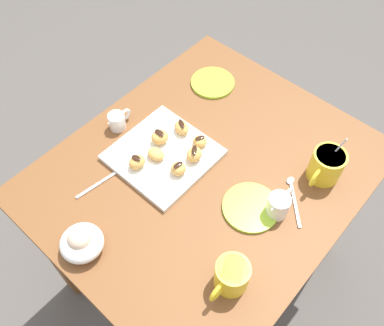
{
  "coord_description": "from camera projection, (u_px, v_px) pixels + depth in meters",
  "views": [
    {
      "loc": [
        0.54,
        0.42,
        1.76
      ],
      "look_at": [
        0.02,
        -0.04,
        0.78
      ],
      "focal_mm": 38.58,
      "sensor_mm": 36.0,
      "label": 1
    }
  ],
  "objects": [
    {
      "name": "saucer_lime_left",
      "position": [
        213.0,
        83.0,
        1.42
      ],
      "size": [
        0.15,
        0.15,
        0.01
      ],
      "primitive_type": "cylinder",
      "color": "#9EC633",
      "rests_on": "dining_table"
    },
    {
      "name": "coffee_mug_yellow_left",
      "position": [
        326.0,
        165.0,
        1.16
      ],
      "size": [
        0.13,
        0.09,
        0.15
      ],
      "color": "yellow",
      "rests_on": "dining_table"
    },
    {
      "name": "cream_pitcher_white",
      "position": [
        279.0,
        205.0,
        1.1
      ],
      "size": [
        0.1,
        0.06,
        0.07
      ],
      "color": "white",
      "rests_on": "dining_table"
    },
    {
      "name": "chocolate_drizzle_0",
      "position": [
        178.0,
        165.0,
        1.16
      ],
      "size": [
        0.03,
        0.02,
        0.0
      ],
      "primitive_type": "ellipsoid",
      "rotation": [
        0.0,
        0.0,
        3.03
      ],
      "color": "black",
      "rests_on": "beignet_0"
    },
    {
      "name": "chocolate_drizzle_4",
      "position": [
        159.0,
        133.0,
        1.22
      ],
      "size": [
        0.02,
        0.03,
        0.0
      ],
      "primitive_type": "ellipsoid",
      "rotation": [
        0.0,
        0.0,
        1.53
      ],
      "color": "black",
      "rests_on": "beignet_4"
    },
    {
      "name": "pastry_plate_square",
      "position": [
        163.0,
        155.0,
        1.24
      ],
      "size": [
        0.28,
        0.28,
        0.02
      ],
      "primitive_type": "cube",
      "color": "white",
      "rests_on": "dining_table"
    },
    {
      "name": "beignet_0",
      "position": [
        178.0,
        169.0,
        1.18
      ],
      "size": [
        0.05,
        0.04,
        0.04
      ],
      "primitive_type": "ellipsoid",
      "rotation": [
        0.0,
        0.0,
        3.11
      ],
      "color": "#DBA351",
      "rests_on": "pastry_plate_square"
    },
    {
      "name": "ice_cream_bowl",
      "position": [
        81.0,
        242.0,
        1.04
      ],
      "size": [
        0.11,
        0.11,
        0.08
      ],
      "color": "white",
      "rests_on": "dining_table"
    },
    {
      "name": "chocolate_sauce_pitcher",
      "position": [
        117.0,
        120.0,
        1.28
      ],
      "size": [
        0.09,
        0.05,
        0.06
      ],
      "color": "white",
      "rests_on": "dining_table"
    },
    {
      "name": "beignet_1",
      "position": [
        156.0,
        154.0,
        1.21
      ],
      "size": [
        0.05,
        0.06,
        0.03
      ],
      "primitive_type": "ellipsoid",
      "rotation": [
        0.0,
        0.0,
        4.83
      ],
      "color": "#DBA351",
      "rests_on": "pastry_plate_square"
    },
    {
      "name": "beignet_5",
      "position": [
        137.0,
        162.0,
        1.19
      ],
      "size": [
        0.05,
        0.04,
        0.04
      ],
      "primitive_type": "ellipsoid",
      "rotation": [
        0.0,
        0.0,
        4.66
      ],
      "color": "#DBA351",
      "rests_on": "pastry_plate_square"
    },
    {
      "name": "beignet_3",
      "position": [
        193.0,
        155.0,
        1.2
      ],
      "size": [
        0.06,
        0.06,
        0.04
      ],
      "primitive_type": "ellipsoid",
      "rotation": [
        0.0,
        0.0,
        3.42
      ],
      "color": "#DBA351",
      "rests_on": "pastry_plate_square"
    },
    {
      "name": "beignet_2",
      "position": [
        200.0,
        141.0,
        1.24
      ],
      "size": [
        0.06,
        0.06,
        0.03
      ],
      "primitive_type": "ellipsoid",
      "rotation": [
        0.0,
        0.0,
        2.63
      ],
      "color": "#DBA351",
      "rests_on": "pastry_plate_square"
    },
    {
      "name": "dining_table",
      "position": [
        205.0,
        195.0,
        1.33
      ],
      "size": [
        0.95,
        0.81,
        0.76
      ],
      "color": "brown",
      "rests_on": "ground_plane"
    },
    {
      "name": "loose_spoon_near_saucer",
      "position": [
        107.0,
        178.0,
        1.19
      ],
      "size": [
        0.16,
        0.04,
        0.01
      ],
      "color": "silver",
      "rests_on": "dining_table"
    },
    {
      "name": "saucer_lime_right",
      "position": [
        251.0,
        207.0,
        1.14
      ],
      "size": [
        0.16,
        0.16,
        0.01
      ],
      "primitive_type": "cylinder",
      "color": "#9EC633",
      "rests_on": "dining_table"
    },
    {
      "name": "beignet_4",
      "position": [
        160.0,
        137.0,
        1.24
      ],
      "size": [
        0.06,
        0.06,
        0.04
      ],
      "primitive_type": "ellipsoid",
      "rotation": [
        0.0,
        0.0,
        1.35
      ],
      "color": "#DBA351",
      "rests_on": "pastry_plate_square"
    },
    {
      "name": "coffee_mug_yellow_right",
      "position": [
        231.0,
        276.0,
        0.98
      ],
      "size": [
        0.12,
        0.08,
        0.09
      ],
      "color": "yellow",
      "rests_on": "dining_table"
    },
    {
      "name": "chocolate_drizzle_5",
      "position": [
        136.0,
        158.0,
        1.17
      ],
      "size": [
        0.02,
        0.03,
        0.0
      ],
      "primitive_type": "ellipsoid",
      "rotation": [
        0.0,
        0.0,
        4.9
      ],
      "color": "black",
      "rests_on": "beignet_5"
    },
    {
      "name": "chocolate_drizzle_2",
      "position": [
        200.0,
        138.0,
        1.22
      ],
      "size": [
        0.03,
        0.03,
        0.0
      ],
      "primitive_type": "ellipsoid",
      "rotation": [
        0.0,
        0.0,
        2.67
      ],
      "color": "black",
      "rests_on": "beignet_2"
    },
    {
      "name": "chocolate_drizzle_3",
      "position": [
        193.0,
        151.0,
        1.18
      ],
      "size": [
        0.04,
        0.03,
        0.0
      ],
      "primitive_type": "ellipsoid",
      "rotation": [
        0.0,
        0.0,
        3.75
      ],
      "color": "black",
      "rests_on": "beignet_3"
    },
    {
      "name": "beignet_6",
      "position": [
        182.0,
        128.0,
        1.27
      ],
      "size": [
        0.06,
        0.07,
        0.03
      ],
      "primitive_type": "ellipsoid",
      "rotation": [
        0.0,
        0.0,
        1.14
      ],
      "color": "#DBA351",
      "rests_on": "pastry_plate_square"
    },
    {
      "name": "chocolate_drizzle_6",
      "position": [
        182.0,
        124.0,
        1.25
      ],
      "size": [
        0.03,
        0.04,
        0.0
      ],
      "primitive_type": "ellipsoid",
      "rotation": [
        0.0,
        0.0,
        1.05
      ],
      "color": "black",
      "rests_on": "beignet_6"
    },
    {
      "name": "ground_plane",
      "position": [
        201.0,
        266.0,
        1.83
      ],
      "size": [
        8.0,
        8.0,
        0.0
      ],
      "primitive_type": "plane",
      "color": "#514C47"
    },
    {
      "name": "loose_spoon_by_plate",
      "position": [
        293.0,
        195.0,
        1.16
      ],
      "size": [
        0.13,
        0.12,
        0.01
      ],
      "color": "silver",
      "rests_on": "dining_table"
    }
  ]
}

